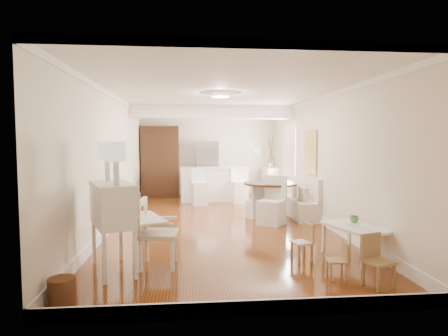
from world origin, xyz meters
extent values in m
plane|color=brown|center=(0.00, 0.00, 0.00)|extent=(9.00, 9.00, 0.00)
cube|color=white|center=(0.00, 0.00, 2.80)|extent=(4.50, 9.00, 0.04)
cube|color=beige|center=(0.00, 4.50, 1.40)|extent=(4.50, 0.04, 2.80)
cube|color=beige|center=(0.00, -4.50, 1.40)|extent=(4.50, 0.04, 2.80)
cube|color=beige|center=(-2.25, 0.00, 1.40)|extent=(0.04, 9.00, 2.80)
cube|color=beige|center=(2.25, 0.00, 1.40)|extent=(0.04, 9.00, 2.80)
cube|color=white|center=(0.00, 2.20, 2.62)|extent=(4.50, 0.45, 0.36)
cube|color=tan|center=(2.21, 0.50, 1.55)|extent=(0.04, 0.84, 1.04)
cube|color=white|center=(2.23, 2.40, 1.55)|extent=(0.04, 1.10, 1.40)
cylinder|color=#381E11|center=(-1.20, 4.48, 1.85)|extent=(0.30, 0.03, 0.30)
cylinder|color=white|center=(0.00, -0.50, 2.75)|extent=(0.36, 0.36, 0.08)
cube|color=white|center=(-1.70, -2.96, 0.62)|extent=(1.27, 1.28, 1.24)
cube|color=white|center=(-1.09, -2.81, 0.49)|extent=(0.61, 0.61, 0.99)
cylinder|color=brown|center=(-2.05, -4.00, 0.15)|extent=(0.30, 0.30, 0.30)
cube|color=white|center=(1.90, -2.72, 0.26)|extent=(0.86, 1.15, 0.51)
cube|color=#A47A4A|center=(1.27, -3.52, 0.25)|extent=(0.27, 0.27, 0.51)
cube|color=#B28251|center=(1.05, -2.73, 0.29)|extent=(0.34, 0.34, 0.57)
cube|color=#956E44|center=(1.69, -3.82, 0.33)|extent=(0.40, 0.40, 0.66)
cube|color=silver|center=(1.99, 0.50, 0.49)|extent=(0.52, 1.60, 0.98)
cylinder|color=#402514|center=(1.24, 0.39, 0.42)|extent=(1.37, 1.37, 0.85)
cube|color=white|center=(1.12, -0.27, 0.53)|extent=(0.71, 0.72, 1.06)
cube|color=silver|center=(0.92, 0.45, 0.41)|extent=(0.49, 0.50, 0.81)
cube|color=white|center=(0.10, 3.10, 0.52)|extent=(2.05, 0.65, 1.03)
cube|color=white|center=(-0.37, 2.44, 0.52)|extent=(0.48, 0.48, 1.04)
cube|color=white|center=(0.80, 2.66, 0.51)|extent=(0.48, 0.48, 1.02)
cube|color=#381E11|center=(-1.60, 4.18, 1.15)|extent=(1.20, 0.60, 2.30)
imported|color=silver|center=(0.30, 4.15, 0.90)|extent=(0.75, 0.65, 1.80)
cube|color=white|center=(2.00, 3.83, 0.48)|extent=(0.50, 1.03, 0.97)
imported|color=#579659|center=(1.98, -2.48, 0.56)|extent=(0.17, 0.17, 0.11)
imported|color=white|center=(1.98, 3.85, 1.06)|extent=(0.23, 0.23, 0.18)
camera|label=1|loc=(-0.63, -8.17, 1.80)|focal=30.00mm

